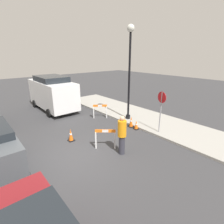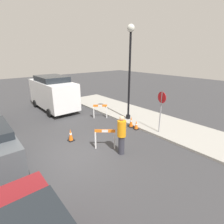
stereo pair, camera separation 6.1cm
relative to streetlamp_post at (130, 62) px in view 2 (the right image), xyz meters
name	(u,v)px [view 2 (the right image)]	position (x,y,z in m)	size (l,w,h in m)	color
ground_plane	(70,157)	(1.58, -5.08, -3.78)	(60.00, 60.00, 0.00)	#38383A
sidewalk_slab	(157,122)	(1.58, 1.01, -3.73)	(18.00, 3.18, 0.11)	#9E9B93
streetlamp_post	(130,62)	(0.00, 0.00, 0.00)	(0.44, 0.44, 5.76)	black
stop_sign	(161,106)	(2.60, -0.18, -2.15)	(0.59, 0.16, 2.27)	gray
barricade_0	(105,138)	(1.95, -3.45, -3.25)	(0.72, 0.81, 0.97)	white
barricade_1	(100,111)	(-1.56, -1.18, -3.26)	(0.66, 0.84, 0.95)	white
traffic_cone_0	(131,122)	(0.94, -0.68, -3.46)	(0.30, 0.30, 0.68)	black
traffic_cone_1	(136,125)	(1.37, -0.68, -3.53)	(0.30, 0.30, 0.52)	black
traffic_cone_2	(71,135)	(0.22, -4.34, -3.47)	(0.30, 0.30, 0.65)	black
person_worker	(122,134)	(2.78, -3.18, -2.82)	(0.49, 0.49, 1.79)	#33333D
work_van	(53,92)	(-5.54, -2.84, -2.36)	(5.08, 2.20, 2.65)	white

